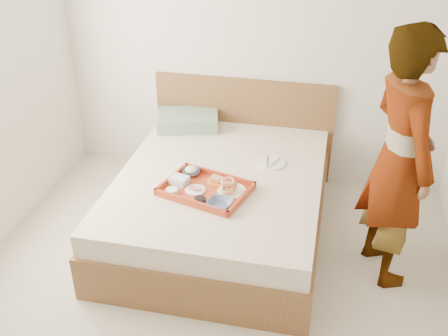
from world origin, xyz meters
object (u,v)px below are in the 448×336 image
at_px(bed, 221,203).
at_px(dinner_plate, 271,163).
at_px(person, 399,160).
at_px(tray, 206,189).

xyz_separation_m(bed, dinner_plate, (0.36, 0.25, 0.27)).
distance_m(bed, person, 1.43).
distance_m(bed, dinner_plate, 0.51).
height_order(tray, dinner_plate, tray).
bearing_deg(bed, dinner_plate, 35.02).
xyz_separation_m(bed, tray, (-0.05, -0.27, 0.29)).
bearing_deg(person, bed, 58.45).
relative_size(dinner_plate, person, 0.13).
distance_m(bed, tray, 0.40).
bearing_deg(dinner_plate, tray, -128.33).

